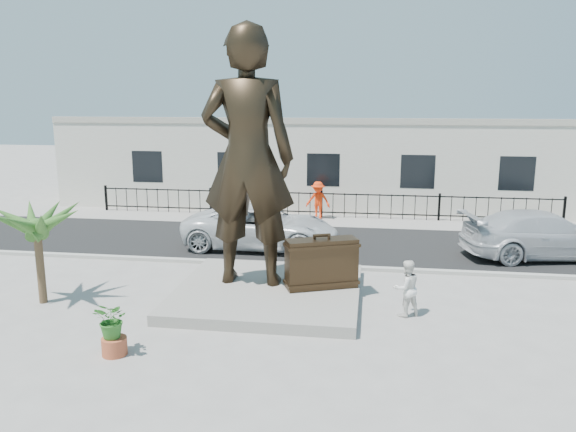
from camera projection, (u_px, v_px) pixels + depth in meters
The scene contains 16 objects.
ground at pixel (277, 317), 14.67m from camera, with size 100.00×100.00×0.00m, color #9E9991.
street at pixel (310, 242), 22.42m from camera, with size 40.00×7.00×0.01m, color black.
curb at pixel (299, 266), 19.02m from camera, with size 40.00×0.25×0.12m, color #A5A399.
far_sidewalk at pixel (320, 220), 26.28m from camera, with size 40.00×2.50×0.02m, color #9E9991.
plinth at pixel (268, 292), 16.17m from camera, with size 5.20×5.20×0.30m, color gray.
fence at pixel (321, 205), 26.94m from camera, with size 22.00×0.10×1.20m, color black.
building at pixel (329, 162), 30.67m from camera, with size 28.00×7.00×4.40m, color silver.
statue at pixel (248, 158), 15.88m from camera, with size 2.67×1.75×7.33m, color black.
suitcase at pixel (321, 263), 15.99m from camera, with size 2.02×0.64×1.42m, color #2F2114.
tourist at pixel (406, 288), 14.65m from camera, with size 0.74×0.57×1.51m, color white.
car_white at pixel (261, 227), 21.37m from camera, with size 2.70×5.86×1.63m, color silver.
car_silver at pixel (544, 235), 20.04m from camera, with size 2.34×5.77×1.67m, color silver.
worker at pixel (318, 200), 26.37m from camera, with size 1.15×0.66×1.79m, color #FF370D.
palm_tree at pixel (44, 302), 15.76m from camera, with size 1.80×1.80×3.20m, color #2F5A20, non-canonical shape.
planter at pixel (114, 346), 12.51m from camera, with size 0.56×0.56×0.40m, color #AA4C2D.
shrub at pixel (113, 320), 12.38m from camera, with size 0.76×0.66×0.85m, color #2A6A22.
Camera 1 is at (2.36, -13.61, 5.62)m, focal length 35.00 mm.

